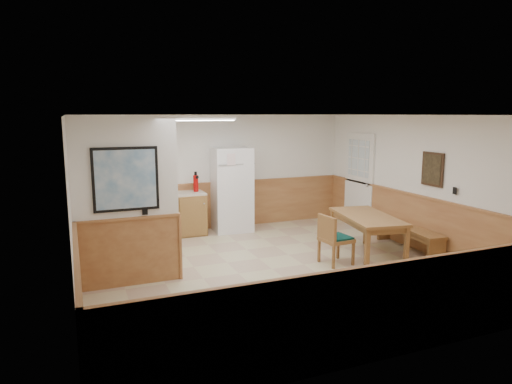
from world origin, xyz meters
name	(u,v)px	position (x,y,z in m)	size (l,w,h in m)	color
ground	(272,269)	(0.00, 0.00, 0.00)	(6.00, 6.00, 0.00)	beige
ceiling	(273,115)	(0.00, 0.00, 2.50)	(6.00, 6.00, 0.02)	white
back_wall	(217,172)	(0.00, 3.00, 1.25)	(6.00, 0.02, 2.50)	white
right_wall	(421,183)	(3.00, 0.00, 1.25)	(0.02, 6.00, 2.50)	white
left_wall	(71,209)	(-3.00, 0.00, 1.25)	(0.02, 6.00, 2.50)	white
wainscot_back	(217,206)	(0.00, 2.98, 0.50)	(6.00, 0.04, 1.00)	#BA844A
wainscot_right	(418,223)	(2.98, 0.00, 0.50)	(0.04, 6.00, 1.00)	#BA844A
wainscot_left	(76,262)	(-2.98, 0.00, 0.50)	(0.04, 6.00, 1.00)	#BA844A
partition_wall	(126,203)	(-2.25, 0.19, 1.23)	(1.50, 0.20, 2.50)	white
kitchen_counter	(166,215)	(-1.21, 2.68, 0.46)	(2.20, 0.61, 1.00)	olive
exterior_door	(359,180)	(2.96, 1.90, 1.05)	(0.07, 1.02, 2.15)	white
kitchen_window	(117,163)	(-2.10, 2.98, 1.55)	(0.80, 0.04, 1.00)	white
wall_painting	(432,169)	(2.97, -0.30, 1.55)	(0.04, 0.50, 0.60)	#372316
fluorescent_fixture	(201,118)	(-0.80, 1.30, 2.45)	(1.20, 0.30, 0.09)	white
refrigerator	(232,189)	(0.22, 2.63, 0.91)	(0.84, 0.75, 1.81)	white
dining_table	(367,221)	(1.83, -0.01, 0.65)	(1.09, 1.74, 0.75)	#AE743F
dining_bench	(409,232)	(2.80, 0.01, 0.35)	(0.52, 1.69, 0.45)	#AE743F
dining_chair	(332,236)	(1.03, -0.16, 0.49)	(0.69, 0.51, 0.85)	#AE743F
fire_extinguisher	(196,183)	(-0.55, 2.71, 1.09)	(0.14, 0.14, 0.42)	#A90909
soap_bottle	(111,192)	(-2.26, 2.66, 1.01)	(0.07, 0.07, 0.22)	#167E30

